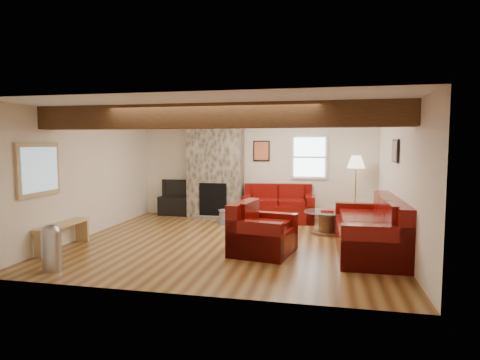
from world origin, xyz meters
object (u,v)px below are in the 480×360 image
(sofa_three, at_px, (368,225))
(loveseat, at_px, (278,203))
(armchair_red, at_px, (263,228))
(tv_cabinet, at_px, (178,206))
(coffee_table, at_px, (327,222))
(television, at_px, (178,188))
(floor_lamp, at_px, (356,166))

(sofa_three, relative_size, loveseat, 1.47)
(sofa_three, relative_size, armchair_red, 2.27)
(loveseat, height_order, tv_cabinet, loveseat)
(armchair_red, height_order, coffee_table, armchair_red)
(coffee_table, relative_size, television, 1.22)
(armchair_red, distance_m, tv_cabinet, 4.21)
(loveseat, distance_m, tv_cabinet, 2.70)
(armchair_red, distance_m, television, 4.22)
(coffee_table, xyz_separation_m, television, (-3.84, 1.41, 0.49))
(loveseat, relative_size, armchair_red, 1.55)
(sofa_three, distance_m, loveseat, 3.05)
(loveseat, height_order, armchair_red, loveseat)
(coffee_table, xyz_separation_m, floor_lamp, (0.64, 1.12, 1.14))
(sofa_three, height_order, coffee_table, sofa_three)
(loveseat, relative_size, television, 2.10)
(coffee_table, distance_m, television, 4.12)
(loveseat, distance_m, television, 2.71)
(armchair_red, height_order, floor_lamp, floor_lamp)
(sofa_three, distance_m, armchair_red, 1.82)
(sofa_three, relative_size, floor_lamp, 1.53)
(television, bearing_deg, sofa_three, -31.11)
(coffee_table, bearing_deg, sofa_three, -62.63)
(armchair_red, bearing_deg, loveseat, 12.12)
(floor_lamp, bearing_deg, loveseat, -179.72)
(tv_cabinet, bearing_deg, coffee_table, -20.16)
(armchair_red, xyz_separation_m, floor_lamp, (1.72, 2.89, 0.94))
(sofa_three, bearing_deg, loveseat, -143.43)
(armchair_red, bearing_deg, television, 51.52)
(sofa_three, bearing_deg, tv_cabinet, -121.72)
(television, bearing_deg, loveseat, -6.39)
(loveseat, bearing_deg, floor_lamp, -6.72)
(sofa_three, bearing_deg, coffee_table, -153.24)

